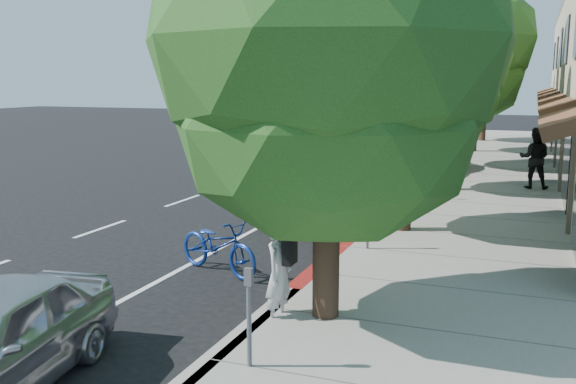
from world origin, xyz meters
The scene contains 17 objects.
ground centered at (0.00, 0.00, 0.00)m, with size 120.00×120.00×0.00m, color black.
sidewalk centered at (2.30, 8.00, 0.07)m, with size 4.60×56.00×0.15m, color gray.
curb centered at (0.00, 8.00, 0.07)m, with size 0.30×56.00×0.15m, color #9E998E.
curb_red_segment centered at (0.00, 1.00, 0.07)m, with size 0.32×4.00×0.15m, color maroon.
street_tree_0 centered at (0.90, -2.00, 4.09)m, with size 5.18×5.18×6.96m.
street_tree_1 centered at (0.90, 4.00, 4.52)m, with size 4.74×4.74×7.40m.
street_tree_2 centered at (0.90, 10.00, 4.25)m, with size 4.30×4.30×6.91m.
street_tree_3 centered at (0.90, 16.00, 5.13)m, with size 5.66×5.66×8.48m.
street_tree_4 centered at (0.90, 22.00, 4.93)m, with size 4.86×4.86×7.98m.
street_tree_5 centered at (0.90, 28.00, 4.04)m, with size 4.56×4.56×6.71m.
cyclist centered at (0.25, -2.24, 0.80)m, with size 0.58×0.38×1.60m, color silver.
bicycle centered at (-1.80, -0.22, 0.54)m, with size 0.72×2.07×1.09m, color navy.
silver_suv centered at (-1.57, 5.74, 0.75)m, with size 2.50×5.41×1.50m, color #A4A4A9.
dark_sedan centered at (-0.50, 14.50, 0.83)m, with size 1.75×5.03×1.66m, color #222528.
white_pickup centered at (-1.83, 15.00, 0.79)m, with size 2.22×5.45×1.58m, color white.
dark_suv_far centered at (-1.93, 26.06, 0.79)m, with size 1.86×4.61×1.57m, color black.
pedestrian centered at (3.76, 11.31, 1.14)m, with size 0.96×0.75×1.98m, color black.
Camera 1 is at (3.66, -10.79, 3.66)m, focal length 40.00 mm.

